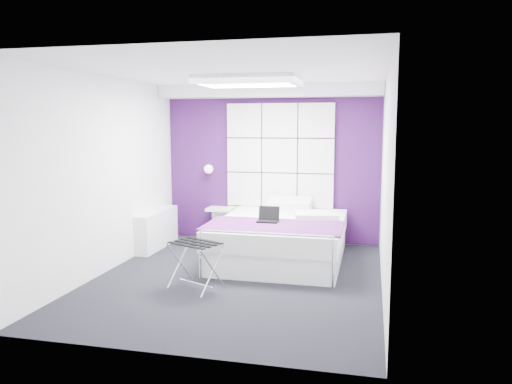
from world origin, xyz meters
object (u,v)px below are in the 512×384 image
bed (281,237)px  luggage_rack (196,265)px  laptop (268,218)px  radiator (157,229)px  wall_lamp (209,169)px  nightstand (221,209)px

bed → luggage_rack: (-0.76, -1.51, -0.05)m
bed → laptop: bearing=-108.1°
radiator → luggage_rack: (1.31, -1.78, -0.02)m
wall_lamp → radiator: wall_lamp is taller
nightstand → laptop: bearing=-50.4°
laptop → luggage_rack: bearing=-118.5°
bed → radiator: bearing=172.7°
wall_lamp → bed: size_ratio=0.07×
luggage_rack → nightstand: bearing=124.8°
wall_lamp → nightstand: 0.71m
wall_lamp → laptop: size_ratio=0.52×
wall_lamp → laptop: bearing=-46.4°
bed → nightstand: size_ratio=5.02×
luggage_rack → wall_lamp: bearing=129.0°
luggage_rack → laptop: (0.65, 1.16, 0.40)m
radiator → luggage_rack: 2.21m
luggage_rack → laptop: bearing=85.2°
wall_lamp → radiator: (-0.64, -0.76, -0.92)m
radiator → nightstand: bearing=40.4°
wall_lamp → radiator: bearing=-130.1°
luggage_rack → bed: bearing=87.6°
radiator → bed: bed is taller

